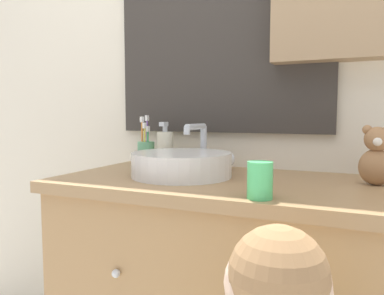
{
  "coord_description": "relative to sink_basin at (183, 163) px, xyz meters",
  "views": [
    {
      "loc": [
        0.36,
        -0.78,
        1.05
      ],
      "look_at": [
        -0.11,
        0.27,
        0.95
      ],
      "focal_mm": 35.0,
      "sensor_mm": 36.0,
      "label": 1
    }
  ],
  "objects": [
    {
      "name": "wall_back",
      "position": [
        0.19,
        0.3,
        0.4
      ],
      "size": [
        3.2,
        0.18,
        2.5
      ],
      "color": "beige",
      "rests_on": "ground_plane"
    },
    {
      "name": "sink_basin",
      "position": [
        0.0,
        0.0,
        0.0
      ],
      "size": [
        0.33,
        0.38,
        0.17
      ],
      "color": "white",
      "rests_on": "vanity_counter"
    },
    {
      "name": "toothbrush_holder",
      "position": [
        -0.25,
        0.17,
        0.01
      ],
      "size": [
        0.07,
        0.07,
        0.2
      ],
      "color": "#66B27F",
      "rests_on": "vanity_counter"
    },
    {
      "name": "soap_dispenser",
      "position": [
        -0.16,
        0.17,
        0.03
      ],
      "size": [
        0.06,
        0.06,
        0.17
      ],
      "color": "beige",
      "rests_on": "vanity_counter"
    },
    {
      "name": "teddy_bear",
      "position": [
        0.57,
        0.08,
        0.04
      ],
      "size": [
        0.09,
        0.08,
        0.17
      ],
      "color": "#9E7047",
      "rests_on": "vanity_counter"
    },
    {
      "name": "drinking_cup",
      "position": [
        0.31,
        -0.22,
        0.0
      ],
      "size": [
        0.06,
        0.06,
        0.09
      ],
      "primitive_type": "cylinder",
      "color": "#4CC670",
      "rests_on": "vanity_counter"
    }
  ]
}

